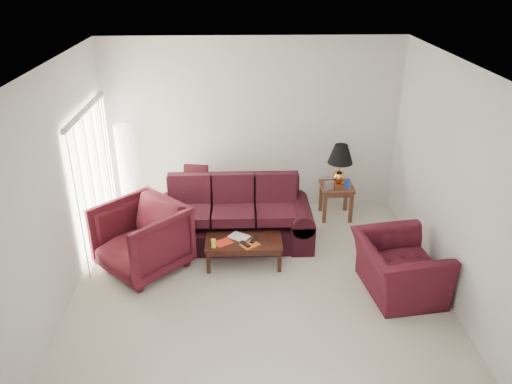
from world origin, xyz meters
TOP-DOWN VIEW (x-y plane):
  - floor at (0.00, 0.00)m, footprint 5.00×5.00m
  - blinds at (-2.42, 1.30)m, footprint 0.10×2.00m
  - sofa at (-0.34, 1.23)m, footprint 2.49×1.16m
  - throw_pillow at (-0.97, 2.12)m, footprint 0.43×0.26m
  - end_table at (1.42, 2.02)m, footprint 0.60×0.60m
  - table_lamp at (1.46, 2.08)m, footprint 0.47×0.47m
  - clock at (1.26, 1.86)m, footprint 0.16×0.10m
  - blue_canister at (1.57, 1.90)m, footprint 0.12×0.12m
  - picture_frame at (1.24, 2.22)m, footprint 0.18×0.19m
  - floor_lamp at (-2.15, 2.14)m, footprint 0.31×0.31m
  - armchair_left at (-1.64, 0.53)m, footprint 1.54×1.54m
  - armchair_right at (1.87, -0.14)m, footprint 1.17×1.29m
  - coffee_table at (-0.19, 0.60)m, footprint 1.24×0.92m
  - magazine_red at (-0.48, 0.54)m, footprint 0.31×0.29m
  - magazine_white at (-0.26, 0.70)m, footprint 0.35×0.34m
  - magazine_orange at (-0.10, 0.47)m, footprint 0.31×0.30m
  - remote_a at (-0.17, 0.46)m, footprint 0.15×0.18m
  - remote_b at (-0.04, 0.58)m, footprint 0.13×0.19m
  - yellow_glass at (-0.62, 0.44)m, footprint 0.08×0.08m

SIDE VIEW (x-z plane):
  - floor at x=0.00m, z-range 0.00..0.00m
  - coffee_table at x=-0.19m, z-range 0.00..0.39m
  - end_table at x=1.42m, z-range 0.00..0.59m
  - armchair_right at x=1.87m, z-range 0.00..0.76m
  - magazine_red at x=-0.48m, z-range 0.39..0.40m
  - magazine_orange at x=-0.10m, z-range 0.39..0.40m
  - magazine_white at x=-0.26m, z-range 0.39..0.41m
  - remote_a at x=-0.17m, z-range 0.41..0.43m
  - remote_b at x=-0.04m, z-range 0.41..0.43m
  - yellow_glass at x=-0.62m, z-range 0.39..0.51m
  - sofa at x=-0.34m, z-range 0.00..1.00m
  - armchair_left at x=-1.64m, z-range 0.00..1.00m
  - picture_frame at x=1.24m, z-range 0.64..0.69m
  - blue_canister at x=1.57m, z-range 0.59..0.74m
  - clock at x=1.26m, z-range 0.59..0.75m
  - throw_pillow at x=-0.97m, z-range 0.54..0.96m
  - floor_lamp at x=-2.15m, z-range 0.00..1.69m
  - table_lamp at x=1.46m, z-range 0.59..1.31m
  - blinds at x=-2.42m, z-range 0.00..2.16m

